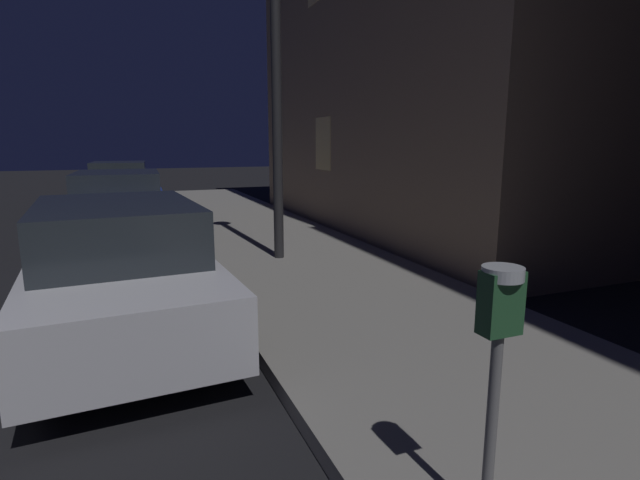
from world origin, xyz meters
The scene contains 6 objects.
sidewalk centered at (5.60, 0.00, 0.07)m, with size 3.20×36.00×0.15m, color slate.
parking_meter centered at (4.52, -0.71, 1.16)m, with size 0.19×0.19×1.33m.
car_silver centered at (2.85, 3.17, 0.71)m, with size 2.15×4.50×1.43m.
car_blue centered at (2.85, 9.17, 0.72)m, with size 2.26×4.40×1.43m.
car_black centered at (2.85, 14.98, 0.70)m, with size 2.27×4.43×1.43m.
street_lamp centered at (5.30, 5.31, 4.04)m, with size 0.44×0.44×5.95m.
Camera 1 is at (2.95, -2.40, 2.03)m, focal length 27.62 mm.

